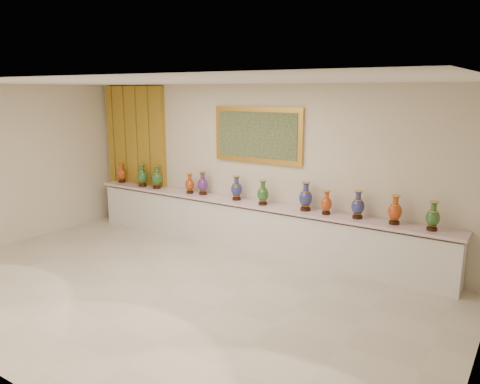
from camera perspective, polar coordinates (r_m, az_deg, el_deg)
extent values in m
plane|color=beige|center=(7.08, -8.78, -11.96)|extent=(8.00, 8.00, 0.00)
plane|color=beige|center=(8.58, 2.13, 2.98)|extent=(8.00, 0.00, 8.00)
plane|color=beige|center=(9.73, -26.89, 2.77)|extent=(0.00, 5.00, 5.00)
plane|color=white|center=(6.46, -9.67, 13.10)|extent=(8.00, 8.00, 0.00)
cube|color=#B48B26|center=(10.42, -12.48, 4.36)|extent=(1.64, 0.14, 2.95)
cube|color=gold|center=(8.46, 2.17, 6.97)|extent=(1.80, 0.06, 1.00)
cube|color=#18301A|center=(8.43, 2.04, 6.95)|extent=(1.62, 0.02, 0.82)
cube|color=white|center=(8.64, 1.28, -4.42)|extent=(7.20, 0.42, 0.81)
cube|color=silver|center=(8.50, 1.22, -1.41)|extent=(7.28, 0.48, 0.05)
cylinder|color=black|center=(10.62, -14.19, 1.26)|extent=(0.15, 0.15, 0.04)
cone|color=gold|center=(10.61, -14.20, 1.50)|extent=(0.13, 0.13, 0.03)
ellipsoid|color=#9A0B04|center=(10.59, -14.24, 2.12)|extent=(0.23, 0.23, 0.25)
cylinder|color=gold|center=(10.58, -14.27, 2.68)|extent=(0.13, 0.13, 0.01)
cylinder|color=#9A0B04|center=(10.57, -14.28, 2.97)|extent=(0.08, 0.08, 0.09)
cone|color=#9A0B04|center=(10.56, -14.30, 3.29)|extent=(0.13, 0.13, 0.03)
cylinder|color=gold|center=(10.56, -14.30, 3.38)|extent=(0.14, 0.14, 0.01)
cylinder|color=black|center=(10.09, -11.78, 0.82)|extent=(0.17, 0.17, 0.05)
cone|color=gold|center=(10.08, -11.79, 1.11)|extent=(0.15, 0.15, 0.03)
ellipsoid|color=black|center=(10.06, -11.83, 1.85)|extent=(0.28, 0.28, 0.28)
cylinder|color=gold|center=(10.04, -11.86, 2.50)|extent=(0.15, 0.15, 0.01)
cylinder|color=black|center=(10.03, -11.87, 2.85)|extent=(0.09, 0.09, 0.10)
cone|color=black|center=(10.01, -11.89, 3.23)|extent=(0.15, 0.15, 0.04)
cylinder|color=gold|center=(10.01, -11.89, 3.34)|extent=(0.16, 0.16, 0.01)
cylinder|color=black|center=(9.82, -10.08, 0.57)|extent=(0.17, 0.17, 0.05)
cone|color=gold|center=(9.81, -10.09, 0.87)|extent=(0.15, 0.15, 0.03)
ellipsoid|color=black|center=(9.79, -10.12, 1.64)|extent=(0.27, 0.27, 0.28)
cylinder|color=gold|center=(9.76, -10.15, 2.32)|extent=(0.15, 0.15, 0.01)
cylinder|color=black|center=(9.75, -10.16, 2.67)|extent=(0.09, 0.09, 0.10)
cone|color=black|center=(9.74, -10.18, 3.07)|extent=(0.15, 0.15, 0.04)
cylinder|color=gold|center=(9.74, -10.18, 3.18)|extent=(0.16, 0.16, 0.01)
cylinder|color=black|center=(9.28, -6.12, -0.03)|extent=(0.14, 0.14, 0.04)
cone|color=gold|center=(9.27, -6.13, 0.23)|extent=(0.12, 0.12, 0.03)
ellipsoid|color=#9A0B04|center=(9.24, -6.14, 0.89)|extent=(0.23, 0.23, 0.23)
cylinder|color=gold|center=(9.23, -6.16, 1.47)|extent=(0.12, 0.12, 0.01)
cylinder|color=#9A0B04|center=(9.22, -6.16, 1.78)|extent=(0.07, 0.07, 0.08)
cone|color=#9A0B04|center=(9.21, -6.17, 2.12)|extent=(0.12, 0.12, 0.03)
cylinder|color=gold|center=(9.20, -6.17, 2.21)|extent=(0.13, 0.13, 0.01)
cylinder|color=black|center=(9.14, -4.54, -0.16)|extent=(0.16, 0.16, 0.04)
cone|color=gold|center=(9.13, -4.55, 0.14)|extent=(0.14, 0.14, 0.03)
ellipsoid|color=#240B4A|center=(9.10, -4.56, 0.90)|extent=(0.27, 0.27, 0.26)
cylinder|color=gold|center=(9.08, -4.57, 1.59)|extent=(0.14, 0.14, 0.01)
cylinder|color=#240B4A|center=(9.07, -4.58, 1.94)|extent=(0.08, 0.08, 0.09)
cone|color=#240B4A|center=(9.06, -4.59, 2.35)|extent=(0.14, 0.14, 0.03)
cylinder|color=gold|center=(9.05, -4.59, 2.45)|extent=(0.15, 0.15, 0.01)
cylinder|color=black|center=(8.66, -0.42, -0.82)|extent=(0.16, 0.16, 0.04)
cone|color=gold|center=(8.65, -0.42, -0.50)|extent=(0.14, 0.14, 0.03)
ellipsoid|color=#0C133E|center=(8.63, -0.42, 0.31)|extent=(0.28, 0.28, 0.26)
cylinder|color=gold|center=(8.60, -0.42, 1.03)|extent=(0.14, 0.14, 0.01)
cylinder|color=#0C133E|center=(8.59, -0.42, 1.40)|extent=(0.08, 0.08, 0.09)
cone|color=#0C133E|center=(8.58, -0.42, 1.83)|extent=(0.14, 0.14, 0.03)
cylinder|color=gold|center=(8.58, -0.42, 1.94)|extent=(0.15, 0.15, 0.01)
cylinder|color=black|center=(8.31, 2.80, -1.41)|extent=(0.16, 0.16, 0.04)
cone|color=gold|center=(8.30, 2.81, -1.08)|extent=(0.14, 0.14, 0.03)
ellipsoid|color=black|center=(8.27, 2.82, -0.26)|extent=(0.26, 0.26, 0.26)
cylinder|color=gold|center=(8.25, 2.82, 0.47)|extent=(0.14, 0.14, 0.01)
cylinder|color=black|center=(8.24, 2.83, 0.85)|extent=(0.08, 0.08, 0.09)
cone|color=black|center=(8.22, 2.83, 1.29)|extent=(0.14, 0.14, 0.03)
cylinder|color=gold|center=(8.22, 2.83, 1.40)|extent=(0.14, 0.14, 0.01)
cylinder|color=black|center=(7.99, 7.97, -2.06)|extent=(0.17, 0.17, 0.05)
cone|color=gold|center=(7.97, 7.98, -1.69)|extent=(0.15, 0.15, 0.03)
ellipsoid|color=#0C133E|center=(7.94, 8.01, -0.74)|extent=(0.26, 0.26, 0.28)
cylinder|color=gold|center=(7.92, 8.04, 0.11)|extent=(0.16, 0.16, 0.01)
cylinder|color=#0C133E|center=(7.90, 8.05, 0.55)|extent=(0.09, 0.09, 0.10)
cone|color=#0C133E|center=(7.89, 8.07, 1.05)|extent=(0.16, 0.16, 0.04)
cylinder|color=gold|center=(7.89, 8.07, 1.18)|extent=(0.16, 0.16, 0.01)
cylinder|color=black|center=(7.81, 10.44, -2.53)|extent=(0.14, 0.14, 0.04)
cone|color=gold|center=(7.79, 10.46, -2.22)|extent=(0.12, 0.12, 0.03)
ellipsoid|color=#9A0B04|center=(7.77, 10.49, -1.44)|extent=(0.24, 0.24, 0.23)
cylinder|color=gold|center=(7.75, 10.51, -0.75)|extent=(0.13, 0.13, 0.01)
cylinder|color=#9A0B04|center=(7.74, 10.53, -0.39)|extent=(0.07, 0.07, 0.08)
cone|color=#9A0B04|center=(7.72, 10.55, 0.02)|extent=(0.13, 0.13, 0.03)
cylinder|color=gold|center=(7.72, 10.55, 0.13)|extent=(0.13, 0.13, 0.01)
cylinder|color=black|center=(7.66, 14.11, -2.96)|extent=(0.16, 0.16, 0.04)
cone|color=gold|center=(7.65, 14.13, -2.61)|extent=(0.14, 0.14, 0.03)
ellipsoid|color=#0C133E|center=(7.62, 14.17, -1.71)|extent=(0.26, 0.26, 0.26)
cylinder|color=gold|center=(7.59, 14.22, -0.90)|extent=(0.14, 0.14, 0.01)
cylinder|color=#0C133E|center=(7.58, 14.24, -0.48)|extent=(0.08, 0.08, 0.09)
cone|color=#0C133E|center=(7.57, 14.27, 0.00)|extent=(0.14, 0.14, 0.03)
cylinder|color=gold|center=(7.56, 14.27, 0.13)|extent=(0.15, 0.15, 0.01)
cylinder|color=black|center=(7.49, 18.28, -3.57)|extent=(0.16, 0.16, 0.04)
cone|color=gold|center=(7.48, 18.30, -3.20)|extent=(0.14, 0.14, 0.03)
ellipsoid|color=#9A0B04|center=(7.45, 18.37, -2.28)|extent=(0.26, 0.26, 0.26)
cylinder|color=gold|center=(7.42, 18.43, -1.46)|extent=(0.14, 0.14, 0.01)
cylinder|color=#9A0B04|center=(7.41, 18.46, -1.03)|extent=(0.08, 0.08, 0.09)
cone|color=#9A0B04|center=(7.40, 18.49, -0.54)|extent=(0.14, 0.14, 0.03)
cylinder|color=gold|center=(7.39, 18.50, -0.41)|extent=(0.15, 0.15, 0.01)
cylinder|color=black|center=(7.36, 22.35, -4.18)|extent=(0.15, 0.15, 0.04)
cone|color=gold|center=(7.34, 22.38, -3.82)|extent=(0.13, 0.13, 0.03)
ellipsoid|color=black|center=(7.31, 22.46, -2.93)|extent=(0.22, 0.22, 0.25)
cylinder|color=gold|center=(7.29, 22.52, -2.12)|extent=(0.14, 0.14, 0.01)
cylinder|color=black|center=(7.28, 22.56, -1.70)|extent=(0.08, 0.08, 0.09)
cone|color=black|center=(7.26, 22.60, -1.23)|extent=(0.14, 0.14, 0.03)
cylinder|color=gold|center=(7.26, 22.61, -1.10)|extent=(0.14, 0.14, 0.01)
cube|color=white|center=(8.83, -3.55, -0.72)|extent=(0.10, 0.06, 0.00)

